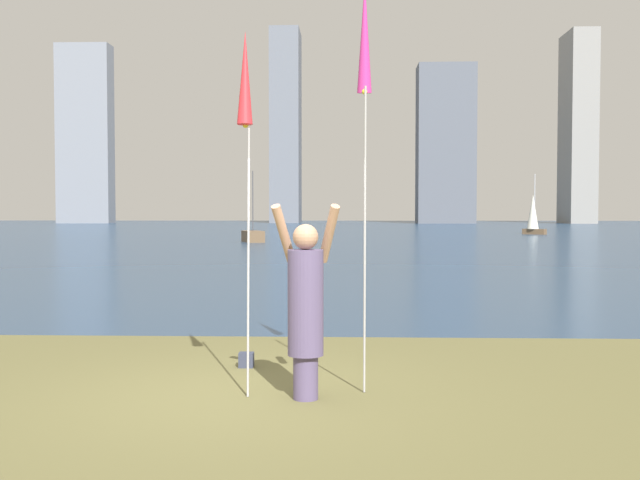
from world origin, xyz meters
TOP-DOWN VIEW (x-y plane):
  - ground at (0.00, 50.95)m, footprint 120.00×138.00m
  - person at (0.69, -0.11)m, footprint 0.74×0.55m
  - kite_flag_left at (0.08, -0.15)m, footprint 0.16×0.41m
  - kite_flag_right at (1.30, 0.36)m, footprint 0.16×0.64m
  - bag at (-0.14, 1.46)m, footprint 0.18×0.16m
  - sailboat_0 at (15.40, 51.94)m, footprint 1.75×1.52m
  - sailboat_1 at (-4.53, 37.22)m, footprint 1.61×2.22m
  - skyline_tower_0 at (-34.91, 96.06)m, footprint 7.23×3.19m
  - skyline_tower_1 at (-7.81, 101.18)m, footprint 4.08×6.94m
  - skyline_tower_2 at (14.27, 97.21)m, footprint 7.71×5.05m
  - skyline_tower_3 at (32.25, 97.98)m, footprint 3.55×7.11m

SIDE VIEW (x-z plane):
  - ground at x=0.00m, z-range -0.12..0.00m
  - bag at x=-0.14m, z-range 0.00..0.18m
  - sailboat_1 at x=-4.53m, z-range -1.75..2.46m
  - person at x=0.69m, z-range -0.02..2.01m
  - sailboat_0 at x=15.40m, z-range -0.82..3.84m
  - kite_flag_left at x=0.08m, z-range 1.29..5.07m
  - kite_flag_right at x=1.30m, z-range 1.49..5.93m
  - skyline_tower_2 at x=14.27m, z-range 0.00..21.41m
  - skyline_tower_0 at x=-34.91m, z-range 0.00..24.31m
  - skyline_tower_3 at x=32.25m, z-range 0.00..25.80m
  - skyline_tower_1 at x=-7.81m, z-range 0.00..27.09m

